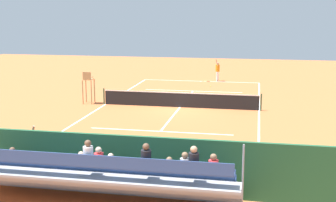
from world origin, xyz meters
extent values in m
plane|color=#BC6033|center=(0.00, 0.00, 0.00)|extent=(60.00, 60.00, 0.00)
cube|color=white|center=(0.00, -11.00, 0.00)|extent=(10.00, 0.10, 0.01)
cube|color=white|center=(0.00, 11.00, 0.00)|extent=(10.00, 0.10, 0.01)
cube|color=white|center=(-5.00, 0.00, 0.00)|extent=(0.10, 22.00, 0.01)
cube|color=white|center=(5.00, 0.00, 0.00)|extent=(0.10, 22.00, 0.01)
cube|color=white|center=(0.00, -6.05, 0.00)|extent=(7.50, 0.10, 0.01)
cube|color=white|center=(0.00, 6.05, 0.00)|extent=(7.50, 0.10, 0.01)
cube|color=white|center=(0.00, 0.00, 0.00)|extent=(0.10, 12.10, 0.01)
cube|color=white|center=(0.00, -11.00, 0.00)|extent=(0.10, 0.30, 0.01)
cube|color=black|center=(0.00, 0.00, 0.46)|extent=(10.00, 0.02, 0.91)
cube|color=white|center=(0.00, 0.00, 0.94)|extent=(10.00, 0.04, 0.06)
cylinder|color=#2D5133|center=(-5.10, 0.00, 0.54)|extent=(0.10, 0.10, 1.07)
cylinder|color=#2D5133|center=(5.10, 0.00, 0.54)|extent=(0.10, 0.10, 1.07)
cube|color=#235633|center=(0.00, 14.00, 1.00)|extent=(18.00, 0.16, 2.00)
cube|color=#9EA0A5|center=(0.00, 14.35, 0.23)|extent=(9.00, 0.10, 0.45)
cube|color=#9EA0A5|center=(0.00, 14.70, 0.41)|extent=(9.00, 0.80, 0.08)
cube|color=#9EA0A5|center=(0.00, 14.32, 0.23)|extent=(9.00, 0.04, 0.45)
cube|color=#335193|center=(0.00, 14.80, 0.83)|extent=(8.60, 0.36, 0.04)
cube|color=#335193|center=(0.00, 14.98, 1.03)|extent=(8.60, 0.03, 0.36)
cube|color=#9EA0A5|center=(0.00, 15.50, 0.86)|extent=(9.00, 0.80, 0.08)
cube|color=#9EA0A5|center=(0.00, 15.12, 0.68)|extent=(9.00, 0.04, 0.45)
cube|color=#335193|center=(0.00, 15.60, 1.28)|extent=(8.60, 0.36, 0.04)
cube|color=#335193|center=(0.00, 15.78, 1.48)|extent=(8.60, 0.03, 0.36)
cube|color=#9EA0A5|center=(0.00, 16.30, 1.31)|extent=(9.00, 0.80, 0.08)
cube|color=#9EA0A5|center=(0.00, 15.92, 1.12)|extent=(9.00, 0.04, 0.45)
cube|color=#335193|center=(0.00, 16.40, 1.73)|extent=(8.60, 0.36, 0.04)
cube|color=#335193|center=(0.00, 16.58, 1.93)|extent=(8.60, 0.03, 0.36)
cylinder|color=#9EA0A5|center=(-4.50, 15.50, 1.18)|extent=(0.06, 0.06, 2.35)
cube|color=#2D2D33|center=(3.35, 14.63, 0.87)|extent=(0.32, 0.40, 0.12)
cylinder|color=black|center=(3.35, 14.75, 1.16)|extent=(0.30, 0.30, 0.45)
sphere|color=brown|center=(3.35, 14.75, 1.48)|extent=(0.20, 0.20, 0.20)
cube|color=#2D2D33|center=(-2.77, 15.43, 1.32)|extent=(0.32, 0.40, 0.12)
cylinder|color=#9399A3|center=(-2.77, 15.55, 1.60)|extent=(0.30, 0.30, 0.45)
sphere|color=#8C6647|center=(-2.77, 15.55, 1.93)|extent=(0.20, 0.20, 0.20)
cube|color=#2D2D33|center=(-0.06, 15.43, 1.32)|extent=(0.32, 0.40, 0.12)
cylinder|color=red|center=(-0.06, 15.55, 1.60)|extent=(0.30, 0.30, 0.45)
sphere|color=beige|center=(-0.06, 15.55, 1.93)|extent=(0.20, 0.20, 0.20)
cube|color=#2D2D33|center=(-1.77, 16.23, 1.77)|extent=(0.32, 0.40, 0.12)
cylinder|color=black|center=(-1.77, 16.35, 2.06)|extent=(0.30, 0.30, 0.45)
sphere|color=brown|center=(-1.77, 16.35, 2.38)|extent=(0.20, 0.20, 0.20)
cube|color=#2D2D33|center=(-3.15, 16.23, 1.77)|extent=(0.32, 0.40, 0.12)
cylinder|color=black|center=(-3.15, 16.35, 2.06)|extent=(0.30, 0.30, 0.45)
sphere|color=tan|center=(-3.15, 16.35, 2.38)|extent=(0.20, 0.20, 0.20)
cube|color=#2D2D33|center=(0.85, 14.63, 0.87)|extent=(0.32, 0.40, 0.12)
cylinder|color=blue|center=(0.85, 14.75, 1.16)|extent=(0.30, 0.30, 0.45)
sphere|color=beige|center=(0.85, 14.75, 1.48)|extent=(0.20, 0.20, 0.20)
cube|color=#2D2D33|center=(-3.63, 15.43, 1.32)|extent=(0.32, 0.40, 0.12)
cylinder|color=red|center=(-3.63, 15.55, 1.60)|extent=(0.30, 0.30, 0.45)
sphere|color=#8C6647|center=(-3.63, 15.55, 1.93)|extent=(0.20, 0.20, 0.20)
cube|color=#2D2D33|center=(-0.18, 14.63, 0.87)|extent=(0.32, 0.40, 0.12)
cylinder|color=#9399A3|center=(-0.18, 14.75, 1.16)|extent=(0.30, 0.30, 0.45)
sphere|color=beige|center=(-0.18, 14.75, 1.48)|extent=(0.20, 0.20, 0.20)
cube|color=#2D2D33|center=(-0.03, 16.23, 1.77)|extent=(0.32, 0.40, 0.12)
cylinder|color=white|center=(-0.03, 16.35, 2.06)|extent=(0.30, 0.30, 0.45)
sphere|color=brown|center=(-0.03, 16.35, 2.38)|extent=(0.20, 0.20, 0.20)
cube|color=#2D2D33|center=(-2.14, 14.63, 0.87)|extent=(0.32, 0.40, 0.12)
cylinder|color=#9399A3|center=(-2.14, 14.75, 1.16)|extent=(0.30, 0.30, 0.45)
sphere|color=#8C6647|center=(-2.14, 14.75, 1.48)|extent=(0.20, 0.20, 0.20)
cylinder|color=#A88456|center=(5.90, -0.41, 0.80)|extent=(0.07, 0.07, 1.60)
cylinder|color=#A88456|center=(6.50, -0.41, 0.80)|extent=(0.07, 0.07, 1.60)
cylinder|color=#A88456|center=(5.90, 0.19, 0.80)|extent=(0.07, 0.07, 1.60)
cylinder|color=#A88456|center=(6.50, 0.19, 0.80)|extent=(0.07, 0.07, 1.60)
cube|color=#A88456|center=(6.20, -0.11, 1.63)|extent=(0.56, 0.56, 0.06)
cube|color=#A88456|center=(6.20, 0.13, 1.90)|extent=(0.56, 0.06, 0.48)
cube|color=#A88456|center=(5.94, -0.11, 1.78)|extent=(0.04, 0.48, 0.04)
cube|color=#A88456|center=(6.46, -0.11, 1.78)|extent=(0.04, 0.48, 0.04)
cube|color=#9E754C|center=(-2.39, 13.20, 0.45)|extent=(1.80, 0.40, 0.05)
cylinder|color=#9E754C|center=(-3.14, 13.20, 0.23)|extent=(0.06, 0.06, 0.45)
cylinder|color=#9E754C|center=(-1.64, 13.20, 0.23)|extent=(0.06, 0.06, 0.45)
cube|color=#9E754C|center=(-2.39, 13.38, 0.75)|extent=(1.80, 0.04, 0.36)
cube|color=#334C8C|center=(-0.58, 13.40, 0.18)|extent=(0.90, 0.36, 0.36)
cylinder|color=white|center=(-1.43, -11.42, 0.42)|extent=(0.14, 0.14, 0.85)
cylinder|color=white|center=(-1.38, -11.21, 0.42)|extent=(0.14, 0.14, 0.85)
cylinder|color=orange|center=(-1.40, -11.32, 1.15)|extent=(0.43, 0.43, 0.60)
sphere|color=tan|center=(-1.40, -11.32, 1.56)|extent=(0.22, 0.22, 0.22)
cylinder|color=tan|center=(-1.35, -11.10, 1.65)|extent=(0.26, 0.15, 0.55)
cylinder|color=tan|center=(-1.45, -11.53, 1.18)|extent=(0.11, 0.11, 0.50)
cylinder|color=black|center=(-0.66, -10.88, 0.01)|extent=(0.28, 0.07, 0.03)
torus|color=#D8CC4C|center=(-0.39, -10.92, 0.01)|extent=(0.34, 0.34, 0.02)
cylinder|color=white|center=(-0.39, -10.92, 0.01)|extent=(0.25, 0.25, 0.00)
sphere|color=#CCDB33|center=(-1.11, -8.35, 0.03)|extent=(0.07, 0.07, 0.07)
cylinder|color=#232328|center=(3.50, 13.42, 0.42)|extent=(0.14, 0.14, 0.85)
cylinder|color=#232328|center=(3.45, 13.20, 0.42)|extent=(0.14, 0.14, 0.85)
cylinder|color=#9399A3|center=(3.48, 13.31, 1.15)|extent=(0.43, 0.43, 0.60)
sphere|color=tan|center=(3.48, 13.31, 1.56)|extent=(0.22, 0.22, 0.22)
cylinder|color=tan|center=(3.43, 13.10, 1.65)|extent=(0.26, 0.14, 0.55)
cylinder|color=tan|center=(3.52, 13.53, 1.18)|extent=(0.11, 0.11, 0.50)
camera|label=1|loc=(-4.80, 28.62, 6.25)|focal=49.40mm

